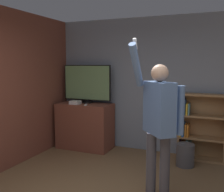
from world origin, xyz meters
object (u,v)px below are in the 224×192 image
at_px(television, 87,83).
at_px(bookshelf, 197,129).
at_px(person, 159,118).
at_px(waste_bin, 185,155).
at_px(game_console, 75,102).

xyz_separation_m(television, bookshelf, (2.24, 0.09, -0.78)).
height_order(person, waste_bin, person).
height_order(television, waste_bin, television).
height_order(television, game_console, television).
relative_size(television, waste_bin, 2.72).
xyz_separation_m(bookshelf, waste_bin, (-0.15, -0.43, -0.39)).
bearing_deg(person, game_console, -165.29).
bearing_deg(television, bookshelf, 2.38).
bearing_deg(waste_bin, game_console, 177.85).
xyz_separation_m(television, game_console, (-0.15, -0.26, -0.38)).
bearing_deg(game_console, waste_bin, -2.15).
bearing_deg(television, person, -41.02).
relative_size(game_console, bookshelf, 0.16).
bearing_deg(game_console, person, -34.32).
distance_m(television, person, 2.53).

